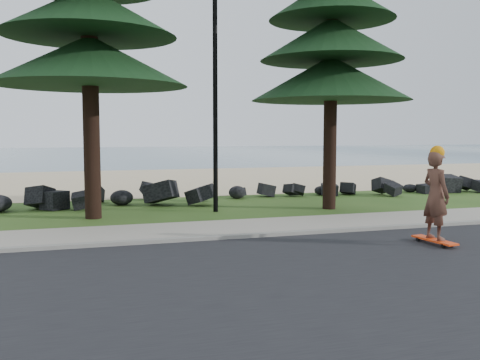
{
  "coord_description": "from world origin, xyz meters",
  "views": [
    {
      "loc": [
        -3.9,
        -11.99,
        2.31
      ],
      "look_at": [
        -0.23,
        0.0,
        1.22
      ],
      "focal_mm": 40.0,
      "sensor_mm": 36.0,
      "label": 1
    }
  ],
  "objects": [
    {
      "name": "ground",
      "position": [
        0.0,
        0.0,
        0.0
      ],
      "size": [
        160.0,
        160.0,
        0.0
      ],
      "primitive_type": "plane",
      "color": "#284816",
      "rests_on": "ground"
    },
    {
      "name": "road",
      "position": [
        0.0,
        -4.5,
        0.01
      ],
      "size": [
        160.0,
        7.0,
        0.02
      ],
      "primitive_type": "cube",
      "color": "black",
      "rests_on": "ground"
    },
    {
      "name": "kerb",
      "position": [
        0.0,
        -0.9,
        0.05
      ],
      "size": [
        160.0,
        0.2,
        0.1
      ],
      "primitive_type": "cube",
      "color": "gray",
      "rests_on": "ground"
    },
    {
      "name": "sidewalk",
      "position": [
        0.0,
        0.2,
        0.04
      ],
      "size": [
        160.0,
        2.0,
        0.08
      ],
      "primitive_type": "cube",
      "color": "gray",
      "rests_on": "ground"
    },
    {
      "name": "beach_sand",
      "position": [
        0.0,
        14.5,
        0.01
      ],
      "size": [
        160.0,
        15.0,
        0.01
      ],
      "primitive_type": "cube",
      "color": "#CDB488",
      "rests_on": "ground"
    },
    {
      "name": "ocean",
      "position": [
        0.0,
        51.0,
        0.0
      ],
      "size": [
        160.0,
        58.0,
        0.01
      ],
      "primitive_type": "cube",
      "color": "#3B5F72",
      "rests_on": "ground"
    },
    {
      "name": "seawall_boulders",
      "position": [
        0.0,
        5.6,
        0.0
      ],
      "size": [
        60.0,
        2.4,
        1.1
      ],
      "primitive_type": null,
      "color": "black",
      "rests_on": "ground"
    },
    {
      "name": "lamp_post",
      "position": [
        0.0,
        3.2,
        4.13
      ],
      "size": [
        0.25,
        0.14,
        8.14
      ],
      "color": "black",
      "rests_on": "ground"
    },
    {
      "name": "skateboarder",
      "position": [
        3.16,
        -2.73,
        1.03
      ],
      "size": [
        0.5,
        1.12,
        2.05
      ],
      "rotation": [
        0.0,
        0.0,
        1.66
      ],
      "color": "#F23B0E",
      "rests_on": "ground"
    }
  ]
}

